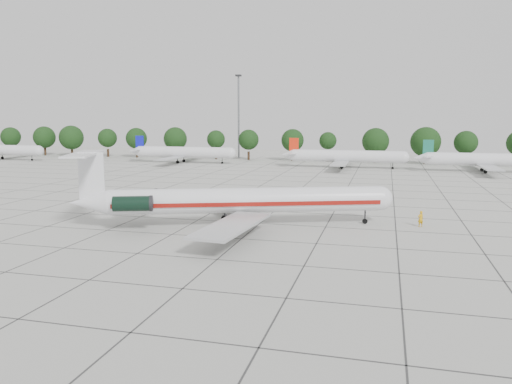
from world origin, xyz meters
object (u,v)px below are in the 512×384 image
(bg_airliner_c, at_px, (346,156))
(bg_airliner_d, at_px, (488,160))
(ground_crew, at_px, (421,219))
(bg_airliner_b, at_px, (183,152))
(main_airliner, at_px, (230,200))
(floodlight_mast, at_px, (239,112))

(bg_airliner_c, relative_size, bg_airliner_d, 1.00)
(ground_crew, bearing_deg, bg_airliner_c, -106.90)
(bg_airliner_b, bearing_deg, bg_airliner_d, -3.49)
(bg_airliner_c, xyz_separation_m, bg_airliner_d, (32.55, -1.84, 0.00))
(main_airliner, relative_size, bg_airliner_c, 1.31)
(floodlight_mast, bearing_deg, bg_airliner_d, -20.45)
(main_airliner, bearing_deg, ground_crew, -5.69)
(main_airliner, height_order, ground_crew, main_airliner)
(ground_crew, xyz_separation_m, bg_airliner_b, (-58.88, 68.57, 1.96))
(bg_airliner_b, relative_size, bg_airliner_d, 1.00)
(main_airliner, xyz_separation_m, bg_airliner_c, (7.94, 71.21, -0.24))
(main_airliner, bearing_deg, bg_airliner_d, 39.81)
(bg_airliner_c, relative_size, floodlight_mast, 1.11)
(floodlight_mast, bearing_deg, ground_crew, -61.26)
(floodlight_mast, bearing_deg, bg_airliner_b, -116.25)
(floodlight_mast, bearing_deg, main_airliner, -74.07)
(main_airliner, bearing_deg, bg_airliner_b, 96.66)
(bg_airliner_d, bearing_deg, ground_crew, -106.31)
(floodlight_mast, bearing_deg, bg_airliner_c, -33.73)
(bg_airliner_b, bearing_deg, ground_crew, -49.35)
(main_airliner, relative_size, bg_airliner_d, 1.31)
(main_airliner, relative_size, floodlight_mast, 1.45)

